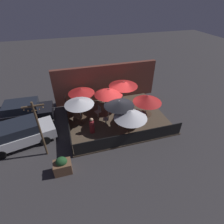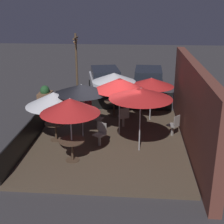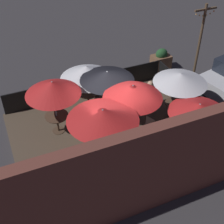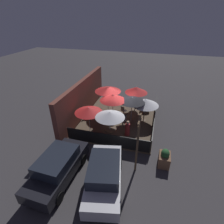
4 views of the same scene
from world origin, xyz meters
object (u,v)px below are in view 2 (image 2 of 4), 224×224
(dining_table_2, at_px, (114,104))
(patio_umbrella_3, at_px, (120,84))
(patio_chair_1, at_px, (97,118))
(planter_box, at_px, (45,97))
(patio_umbrella_4, at_px, (151,82))
(patio_umbrella_6, at_px, (141,93))
(dining_table_1, at_px, (55,126))
(patio_umbrella_5, at_px, (81,89))
(patio_umbrella_0, at_px, (70,106))
(patio_umbrella_1, at_px, (54,99))
(parked_car_0, at_px, (105,81))
(parked_car_1, at_px, (148,81))
(patio_umbrella_2, at_px, (114,77))
(patio_chair_2, at_px, (101,133))
(dining_table_0, at_px, (72,144))
(patio_chair_0, at_px, (174,125))
(patron_0, at_px, (88,108))
(patio_chair_3, at_px, (124,116))
(light_post, at_px, (77,64))

(dining_table_2, bearing_deg, patio_umbrella_3, 10.14)
(patio_chair_1, height_order, planter_box, planter_box)
(patio_umbrella_4, bearing_deg, patio_umbrella_6, -8.86)
(dining_table_1, bearing_deg, patio_umbrella_5, 114.11)
(patio_umbrella_0, height_order, patio_umbrella_3, patio_umbrella_3)
(patio_umbrella_1, distance_m, parked_car_0, 7.20)
(patio_umbrella_4, height_order, parked_car_1, patio_umbrella_4)
(patio_umbrella_2, height_order, patio_chair_2, patio_umbrella_2)
(patio_umbrella_2, distance_m, patio_umbrella_6, 3.88)
(dining_table_0, bearing_deg, patio_umbrella_6, 112.60)
(patio_umbrella_5, distance_m, dining_table_1, 1.83)
(dining_table_2, height_order, planter_box, planter_box)
(planter_box, distance_m, parked_car_0, 3.90)
(patio_chair_0, relative_size, patio_chair_1, 0.97)
(patio_umbrella_5, relative_size, patio_chair_0, 2.41)
(dining_table_2, bearing_deg, patio_umbrella_1, -35.11)
(dining_table_0, distance_m, patio_chair_0, 4.49)
(dining_table_2, relative_size, parked_car_1, 0.21)
(patio_umbrella_3, bearing_deg, patio_umbrella_1, -72.58)
(patio_umbrella_1, xyz_separation_m, patio_umbrella_2, (-3.01, 2.12, 0.19))
(patio_umbrella_0, distance_m, patio_umbrella_6, 2.55)
(patio_umbrella_3, height_order, patio_umbrella_4, patio_umbrella_3)
(patio_umbrella_4, height_order, patron_0, patio_umbrella_4)
(patio_umbrella_2, xyz_separation_m, dining_table_1, (3.01, -2.12, -1.34))
(patio_umbrella_0, height_order, patron_0, patio_umbrella_0)
(patio_chair_3, height_order, patron_0, patron_0)
(patio_umbrella_2, distance_m, patio_chair_3, 2.09)
(dining_table_1, relative_size, patio_chair_1, 0.90)
(dining_table_1, bearing_deg, planter_box, -159.16)
(parked_car_1, bearing_deg, light_post, -65.55)
(dining_table_1, distance_m, light_post, 5.68)
(dining_table_2, distance_m, patio_chair_2, 3.36)
(patio_umbrella_0, bearing_deg, planter_box, -156.19)
(dining_table_1, distance_m, parked_car_1, 8.15)
(patio_chair_2, relative_size, planter_box, 0.81)
(patio_chair_0, xyz_separation_m, parked_car_0, (-6.24, -3.50, 0.22))
(patio_umbrella_3, bearing_deg, parked_car_1, 167.84)
(patio_umbrella_3, distance_m, planter_box, 5.99)
(patio_umbrella_2, height_order, dining_table_2, patio_umbrella_2)
(dining_table_0, height_order, planter_box, planter_box)
(patio_umbrella_0, relative_size, light_post, 0.60)
(patio_chair_3, bearing_deg, patio_umbrella_4, -70.22)
(patio_umbrella_4, height_order, patio_chair_2, patio_umbrella_4)
(patron_0, bearing_deg, patio_umbrella_4, -62.84)
(patio_umbrella_6, distance_m, patio_chair_0, 2.67)
(patio_umbrella_2, height_order, dining_table_1, patio_umbrella_2)
(patio_umbrella_0, bearing_deg, parked_car_1, 161.83)
(patio_umbrella_2, xyz_separation_m, patio_umbrella_3, (2.22, 0.40, 0.25))
(patio_umbrella_4, bearing_deg, dining_table_0, -33.90)
(patio_umbrella_2, distance_m, patron_0, 1.90)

